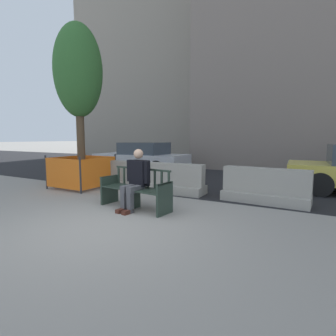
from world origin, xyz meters
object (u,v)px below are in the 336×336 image
jersey_barrier_centre (170,181)px  car_sedan_mid (142,157)px  jersey_barrier_left (117,176)px  jersey_barrier_right (265,189)px  construction_fence (82,171)px  street_tree (78,72)px  street_bench (136,191)px  seated_person (136,178)px

jersey_barrier_centre → car_sedan_mid: (-3.32, 3.37, 0.33)m
jersey_barrier_left → jersey_barrier_right: size_ratio=0.99×
car_sedan_mid → construction_fence: bearing=-82.9°
car_sedan_mid → street_tree: bearing=-82.9°
jersey_barrier_left → jersey_barrier_right: bearing=1.1°
jersey_barrier_left → construction_fence: bearing=-144.0°
street_bench → construction_fence: construction_fence is taller
jersey_barrier_right → car_sedan_mid: 6.75m
construction_fence → jersey_barrier_centre: bearing=13.2°
jersey_barrier_left → street_tree: street_tree is taller
street_bench → seated_person: bearing=-43.1°
street_bench → street_tree: size_ratio=0.35×
seated_person → construction_fence: (-3.03, 1.27, -0.17)m
jersey_barrier_right → street_tree: size_ratio=0.41×
street_bench → seated_person: (0.07, -0.07, 0.29)m
jersey_barrier_centre → jersey_barrier_left: bearing=-179.4°
jersey_barrier_right → street_tree: bearing=-172.3°
seated_person → street_tree: street_tree is taller
jersey_barrier_centre → street_tree: bearing=-166.8°
street_bench → jersey_barrier_centre: (-0.14, 1.86, -0.06)m
street_bench → jersey_barrier_centre: bearing=94.4°
street_bench → car_sedan_mid: size_ratio=0.41×
car_sedan_mid → jersey_barrier_left: bearing=-67.8°
seated_person → jersey_barrier_centre: 1.97m
jersey_barrier_right → jersey_barrier_left: bearing=-178.9°
street_bench → street_tree: (-2.96, 1.20, 3.12)m
jersey_barrier_left → street_tree: size_ratio=0.41×
car_sedan_mid → jersey_barrier_right: bearing=-29.4°
jersey_barrier_right → construction_fence: 5.42m
jersey_barrier_left → construction_fence: construction_fence is taller
street_tree → construction_fence: bearing=0.0°
street_tree → construction_fence: street_tree is taller
street_bench → construction_fence: 3.20m
jersey_barrier_centre → street_tree: 4.30m
street_bench → car_sedan_mid: car_sedan_mid is taller
street_bench → seated_person: seated_person is taller
jersey_barrier_centre → jersey_barrier_right: bearing=1.4°
street_tree → jersey_barrier_right: bearing=7.7°
jersey_barrier_left → construction_fence: size_ratio=1.33×
jersey_barrier_centre → construction_fence: 2.90m
street_tree → construction_fence: (0.00, 0.00, -3.00)m
seated_person → jersey_barrier_centre: size_ratio=0.65×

